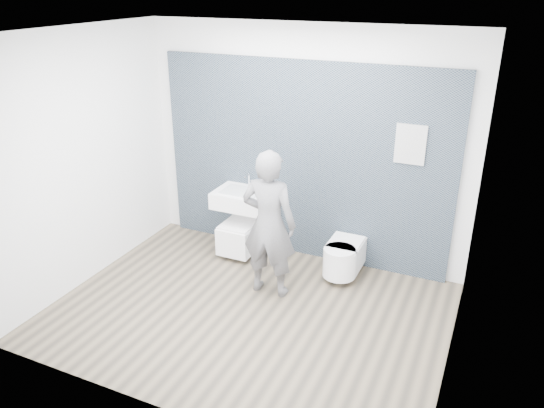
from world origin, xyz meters
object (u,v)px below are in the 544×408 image
at_px(washbasin, 242,198).
at_px(toilet_square, 241,234).
at_px(toilet_rounded, 343,257).
at_px(visitor, 269,224).

height_order(washbasin, toilet_square, washbasin).
bearing_deg(toilet_square, toilet_rounded, -1.30).
distance_m(washbasin, toilet_rounded, 1.43).
xyz_separation_m(toilet_square, visitor, (0.69, -0.67, 0.56)).
xyz_separation_m(toilet_rounded, visitor, (-0.65, -0.64, 0.58)).
height_order(toilet_square, toilet_rounded, toilet_square).
bearing_deg(washbasin, visitor, -46.09).
bearing_deg(toilet_rounded, toilet_square, 178.70).
height_order(washbasin, visitor, visitor).
xyz_separation_m(washbasin, toilet_square, (0.00, -0.05, -0.47)).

